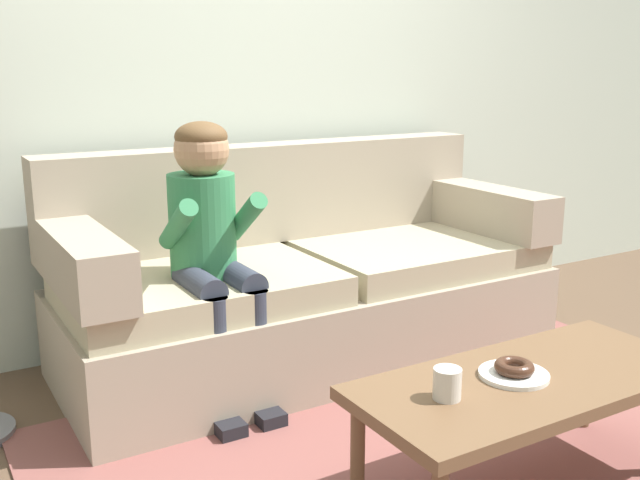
{
  "coord_description": "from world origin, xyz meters",
  "views": [
    {
      "loc": [
        -1.55,
        -1.89,
        1.3
      ],
      "look_at": [
        -0.17,
        0.45,
        0.65
      ],
      "focal_mm": 40.87,
      "sensor_mm": 36.0,
      "label": 1
    }
  ],
  "objects_px": {
    "coffee_table": "(529,388)",
    "person_child": "(211,236)",
    "couch": "(305,284)",
    "toy_controller": "(528,382)",
    "mug": "(447,384)",
    "donut": "(514,367)"
  },
  "relations": [
    {
      "from": "coffee_table",
      "to": "person_child",
      "type": "height_order",
      "value": "person_child"
    },
    {
      "from": "couch",
      "to": "toy_controller",
      "type": "bearing_deg",
      "value": -50.64
    },
    {
      "from": "couch",
      "to": "mug",
      "type": "height_order",
      "value": "couch"
    },
    {
      "from": "mug",
      "to": "toy_controller",
      "type": "relative_size",
      "value": 0.4
    },
    {
      "from": "person_child",
      "to": "mug",
      "type": "bearing_deg",
      "value": -77.03
    },
    {
      "from": "couch",
      "to": "donut",
      "type": "bearing_deg",
      "value": -90.26
    },
    {
      "from": "coffee_table",
      "to": "toy_controller",
      "type": "height_order",
      "value": "coffee_table"
    },
    {
      "from": "donut",
      "to": "mug",
      "type": "relative_size",
      "value": 1.33
    },
    {
      "from": "couch",
      "to": "mug",
      "type": "bearing_deg",
      "value": -101.93
    },
    {
      "from": "person_child",
      "to": "coffee_table",
      "type": "bearing_deg",
      "value": -62.61
    },
    {
      "from": "couch",
      "to": "toy_controller",
      "type": "distance_m",
      "value": 1.05
    },
    {
      "from": "couch",
      "to": "coffee_table",
      "type": "distance_m",
      "value": 1.31
    },
    {
      "from": "person_child",
      "to": "donut",
      "type": "relative_size",
      "value": 9.18
    },
    {
      "from": "couch",
      "to": "mug",
      "type": "relative_size",
      "value": 24.15
    },
    {
      "from": "donut",
      "to": "mug",
      "type": "bearing_deg",
      "value": -177.81
    },
    {
      "from": "mug",
      "to": "toy_controller",
      "type": "distance_m",
      "value": 1.13
    },
    {
      "from": "coffee_table",
      "to": "toy_controller",
      "type": "bearing_deg",
      "value": 42.52
    },
    {
      "from": "mug",
      "to": "coffee_table",
      "type": "bearing_deg",
      "value": -1.62
    },
    {
      "from": "toy_controller",
      "to": "donut",
      "type": "bearing_deg",
      "value": -153.86
    },
    {
      "from": "toy_controller",
      "to": "person_child",
      "type": "bearing_deg",
      "value": 141.05
    },
    {
      "from": "person_child",
      "to": "mug",
      "type": "relative_size",
      "value": 12.24
    },
    {
      "from": "coffee_table",
      "to": "donut",
      "type": "bearing_deg",
      "value": 158.91
    }
  ]
}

